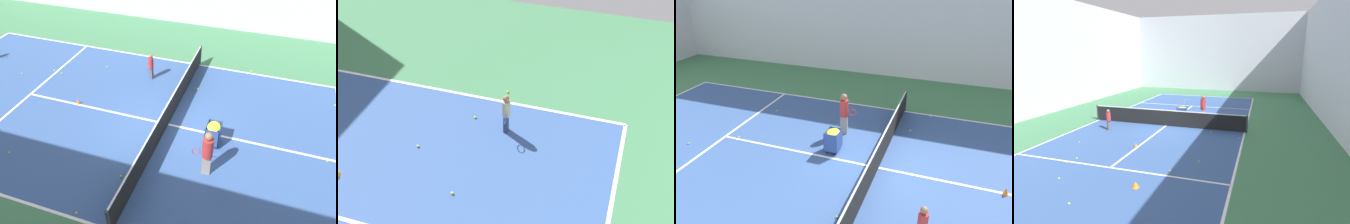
# 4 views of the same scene
# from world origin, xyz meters

# --- Properties ---
(line_baseline_near) EXTENTS (9.82, 0.10, 0.00)m
(line_baseline_near) POSITION_xyz_m (0.00, -11.73, 0.01)
(line_baseline_near) COLOR white
(line_baseline_near) RESTS_ON ground
(player_near_baseline) EXTENTS (0.25, 0.56, 1.19)m
(player_near_baseline) POSITION_xyz_m (-1.79, -10.47, 0.68)
(player_near_baseline) COLOR #2D3351
(player_near_baseline) RESTS_ON ground
(tennis_ball_0) EXTENTS (0.07, 0.07, 0.07)m
(tennis_ball_0) POSITION_xyz_m (-0.79, -10.74, 0.04)
(tennis_ball_0) COLOR yellow
(tennis_ball_0) RESTS_ON ground
(tennis_ball_2) EXTENTS (0.07, 0.07, 0.07)m
(tennis_ball_2) POSITION_xyz_m (0.23, -9.14, 0.04)
(tennis_ball_2) COLOR yellow
(tennis_ball_2) RESTS_ON ground
(tennis_ball_4) EXTENTS (0.07, 0.07, 0.07)m
(tennis_ball_4) POSITION_xyz_m (-1.28, -7.88, 0.04)
(tennis_ball_4) COLOR yellow
(tennis_ball_4) RESTS_ON ground
(tennis_ball_7) EXTENTS (0.07, 0.07, 0.07)m
(tennis_ball_7) POSITION_xyz_m (-1.29, -12.21, 0.04)
(tennis_ball_7) COLOR yellow
(tennis_ball_7) RESTS_ON ground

